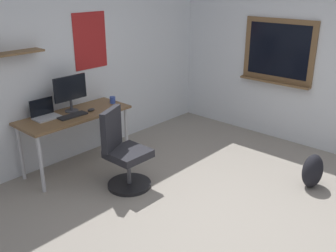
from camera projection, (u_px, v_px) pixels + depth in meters
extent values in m
plane|color=gray|center=(221.00, 220.00, 3.94)|extent=(5.20, 5.20, 0.00)
cube|color=silver|center=(71.00, 62.00, 5.01)|extent=(5.00, 0.10, 2.60)
cube|color=brown|center=(13.00, 53.00, 4.24)|extent=(0.68, 0.20, 0.02)
cube|color=#A51E1E|center=(90.00, 41.00, 5.08)|extent=(0.52, 0.01, 0.74)
cube|color=silver|center=(330.00, 60.00, 5.17)|extent=(0.10, 5.00, 2.60)
cube|color=brown|center=(279.00, 50.00, 5.56)|extent=(0.04, 1.10, 0.90)
cube|color=black|center=(278.00, 50.00, 5.55)|extent=(0.01, 0.94, 0.76)
cube|color=brown|center=(274.00, 82.00, 5.69)|extent=(0.12, 1.10, 0.03)
cube|color=brown|center=(74.00, 115.00, 4.80)|extent=(1.42, 0.58, 0.03)
cylinder|color=#B7B7BC|center=(41.00, 164.00, 4.34)|extent=(0.04, 0.04, 0.71)
cylinder|color=#B7B7BC|center=(126.00, 132.00, 5.23)|extent=(0.04, 0.04, 0.71)
cylinder|color=#B7B7BC|center=(21.00, 153.00, 4.62)|extent=(0.04, 0.04, 0.71)
cylinder|color=#B7B7BC|center=(105.00, 124.00, 5.52)|extent=(0.04, 0.04, 0.71)
cylinder|color=black|center=(129.00, 184.00, 4.58)|extent=(0.52, 0.52, 0.04)
cylinder|color=#4C4C51|center=(129.00, 170.00, 4.51)|extent=(0.05, 0.05, 0.34)
cube|color=#232328|center=(128.00, 154.00, 4.43)|extent=(0.44, 0.44, 0.09)
cube|color=#232328|center=(111.00, 129.00, 4.39)|extent=(0.39, 0.22, 0.48)
cube|color=#ADAFB5|center=(47.00, 118.00, 4.63)|extent=(0.31, 0.21, 0.02)
cube|color=black|center=(42.00, 107.00, 4.65)|extent=(0.31, 0.01, 0.21)
cylinder|color=#38383D|center=(72.00, 111.00, 4.88)|extent=(0.17, 0.17, 0.01)
cylinder|color=#38383D|center=(71.00, 105.00, 4.85)|extent=(0.03, 0.03, 0.14)
cube|color=black|center=(70.00, 88.00, 4.76)|extent=(0.46, 0.02, 0.31)
cube|color=black|center=(73.00, 116.00, 4.69)|extent=(0.37, 0.13, 0.02)
ellipsoid|color=#262628|center=(91.00, 110.00, 4.88)|extent=(0.10, 0.06, 0.03)
cylinder|color=#334CA5|center=(113.00, 100.00, 5.18)|extent=(0.08, 0.08, 0.09)
ellipsoid|color=black|center=(313.00, 171.00, 4.50)|extent=(0.32, 0.22, 0.41)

